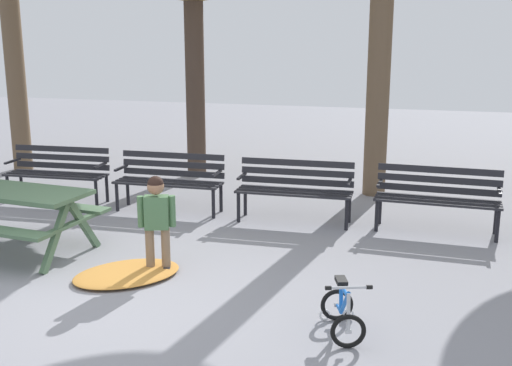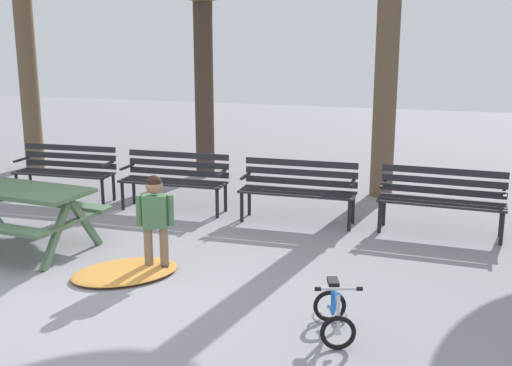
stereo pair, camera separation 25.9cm
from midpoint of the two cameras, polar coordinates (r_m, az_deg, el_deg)
The scene contains 9 objects.
ground at distance 6.31m, azimuth -14.47°, elevation -10.64°, with size 36.00×36.00×0.00m, color gray.
picnic_table at distance 7.91m, azimuth -22.30°, elevation -1.80°, with size 1.91×1.49×0.79m.
park_bench_far_left at distance 10.18m, azimuth -18.46°, elevation 1.22°, with size 1.63×0.56×0.85m.
park_bench_left at distance 9.23m, azimuth -8.73°, elevation 0.57°, with size 1.62×0.52×0.85m.
park_bench_right at distance 8.59m, azimuth 2.77°, elevation -0.24°, with size 1.62×0.52×0.85m.
park_bench_far_right at distance 8.43m, azimuth 15.57°, elevation -0.98°, with size 1.61×0.50×0.85m.
child_standing at distance 6.78m, azimuth -10.24°, elevation -3.02°, with size 0.39×0.24×1.08m.
kids_bicycle at distance 5.49m, azimuth 6.61°, elevation -11.74°, with size 0.51×0.63×0.54m.
leaf_pile at distance 6.90m, azimuth -12.89°, elevation -8.14°, with size 1.16×0.81×0.07m, color #C68438.
Camera 1 is at (2.94, -4.95, 2.51)m, focal length 43.34 mm.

